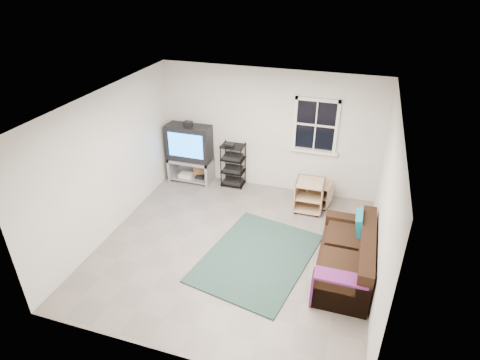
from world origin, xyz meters
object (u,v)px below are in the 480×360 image
(tv_unit, at_px, (190,149))
(av_rack, at_px, (233,168))
(side_table_left, at_px, (310,194))
(side_table_right, at_px, (320,192))
(sofa, at_px, (347,258))

(tv_unit, distance_m, av_rack, 1.04)
(av_rack, xyz_separation_m, side_table_left, (1.75, -0.45, -0.09))
(av_rack, height_order, side_table_left, av_rack)
(tv_unit, bearing_deg, side_table_left, -8.17)
(side_table_right, bearing_deg, tv_unit, 177.02)
(tv_unit, bearing_deg, sofa, -30.37)
(av_rack, bearing_deg, sofa, -39.63)
(side_table_left, height_order, side_table_right, side_table_left)
(tv_unit, relative_size, side_table_left, 2.21)
(side_table_left, bearing_deg, av_rack, 165.45)
(tv_unit, height_order, sofa, tv_unit)
(tv_unit, relative_size, av_rack, 1.42)
(side_table_right, distance_m, sofa, 2.08)
(tv_unit, bearing_deg, av_rack, 3.66)
(av_rack, distance_m, sofa, 3.41)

